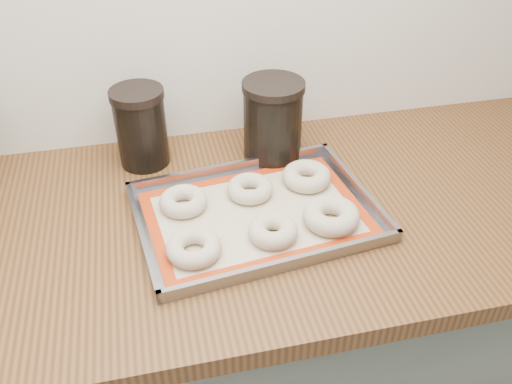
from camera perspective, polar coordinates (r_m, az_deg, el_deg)
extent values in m
cube|color=slate|center=(1.42, -6.88, -17.76)|extent=(3.00, 0.65, 0.86)
cube|color=brown|center=(1.09, -8.58, -3.78)|extent=(3.06, 0.68, 0.04)
cube|color=gray|center=(1.07, 0.00, -2.49)|extent=(0.50, 0.38, 0.00)
cube|color=gray|center=(1.19, -2.60, 2.57)|extent=(0.46, 0.06, 0.02)
cube|color=gray|center=(0.95, 3.26, -7.62)|extent=(0.46, 0.06, 0.02)
cube|color=gray|center=(1.03, -11.92, -4.55)|extent=(0.05, 0.33, 0.02)
cube|color=gray|center=(1.14, 10.67, 0.43)|extent=(0.05, 0.33, 0.02)
cube|color=#C6B793|center=(1.07, 0.00, -2.37)|extent=(0.45, 0.34, 0.00)
cube|color=#B22F0B|center=(1.17, -2.20, 1.56)|extent=(0.42, 0.07, 0.00)
cube|color=#B22F0B|center=(0.98, 2.66, -6.98)|extent=(0.42, 0.07, 0.00)
cube|color=#B22F0B|center=(1.04, -10.45, -4.61)|extent=(0.05, 0.25, 0.00)
cube|color=#B22F0B|center=(1.14, 9.47, -0.18)|extent=(0.05, 0.25, 0.00)
torus|color=beige|center=(0.98, -6.57, -5.86)|extent=(0.11, 0.11, 0.03)
torus|color=beige|center=(1.01, 1.80, -4.10)|extent=(0.12, 0.12, 0.03)
torus|color=beige|center=(1.05, 7.92, -2.49)|extent=(0.15, 0.15, 0.04)
torus|color=beige|center=(1.09, -7.66, -0.98)|extent=(0.12, 0.12, 0.03)
torus|color=beige|center=(1.11, -0.65, 0.35)|extent=(0.11, 0.11, 0.03)
torus|color=beige|center=(1.15, 5.34, 1.66)|extent=(0.13, 0.13, 0.04)
cylinder|color=black|center=(1.22, -11.96, 6.32)|extent=(0.11, 0.11, 0.16)
cylinder|color=black|center=(1.18, -12.50, 10.05)|extent=(0.12, 0.12, 0.02)
cylinder|color=black|center=(1.21, 1.77, 7.19)|extent=(0.13, 0.13, 0.17)
cylinder|color=black|center=(1.17, 1.85, 11.10)|extent=(0.14, 0.14, 0.02)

